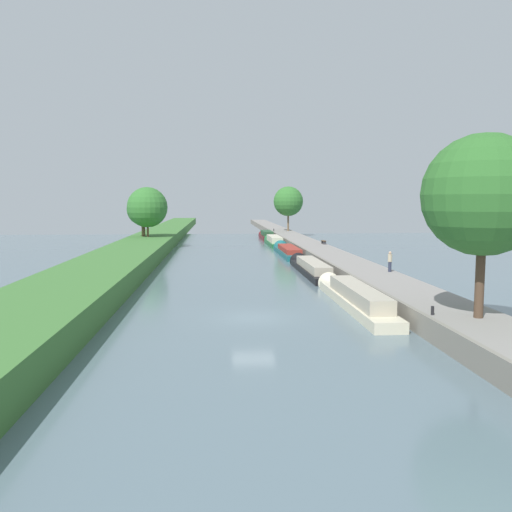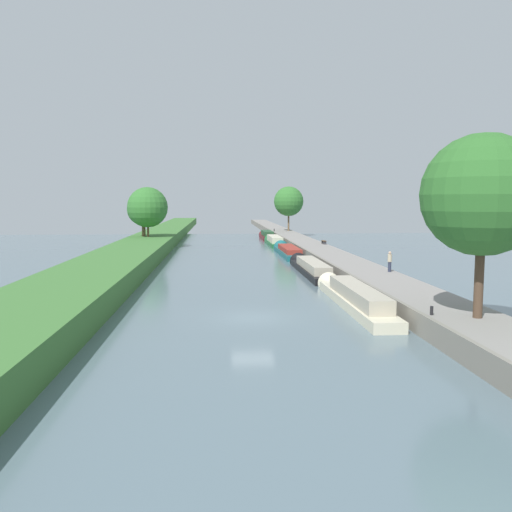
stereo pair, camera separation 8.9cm
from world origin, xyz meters
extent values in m
plane|color=slate|center=(0.00, 0.00, 0.00)|extent=(160.00, 160.00, 0.00)
cube|color=#3D7033|center=(-11.68, 0.00, 0.86)|extent=(6.56, 260.00, 1.73)
cube|color=gray|center=(10.45, 0.00, 0.57)|extent=(4.10, 260.00, 1.14)
cube|color=gray|center=(8.27, 0.00, 0.59)|extent=(0.25, 260.00, 1.19)
cube|color=beige|center=(6.81, 2.60, 0.32)|extent=(1.84, 14.26, 0.63)
cube|color=#B2A893|center=(6.81, 1.88, 1.06)|extent=(1.51, 9.98, 0.86)
cone|color=beige|center=(6.81, 10.28, 0.32)|extent=(1.74, 1.10, 1.74)
cube|color=black|center=(6.78, 18.33, 0.28)|extent=(1.95, 14.25, 0.56)
cube|color=#B2A893|center=(6.78, 17.62, 0.93)|extent=(1.60, 9.97, 0.75)
cone|color=black|center=(6.78, 26.04, 0.28)|extent=(1.85, 1.17, 1.85)
cube|color=#195B60|center=(6.89, 35.27, 0.30)|extent=(2.18, 13.70, 0.60)
cube|color=maroon|center=(6.89, 34.59, 0.89)|extent=(1.79, 9.59, 0.58)
cone|color=#195B60|center=(6.89, 42.78, 0.30)|extent=(2.07, 1.31, 2.07)
cube|color=#1E6033|center=(6.75, 50.86, 0.30)|extent=(1.99, 11.97, 0.59)
cube|color=beige|center=(6.75, 50.26, 1.03)|extent=(1.63, 8.38, 0.88)
cone|color=#1E6033|center=(6.75, 57.44, 0.30)|extent=(1.89, 1.19, 1.89)
cube|color=maroon|center=(6.77, 63.48, 0.37)|extent=(2.03, 10.05, 0.74)
cube|color=#234C2D|center=(6.77, 62.98, 1.14)|extent=(1.66, 7.03, 0.80)
cone|color=maroon|center=(6.77, 69.12, 0.37)|extent=(1.93, 1.22, 1.93)
cylinder|color=#4C3828|center=(10.70, -5.82, 3.33)|extent=(0.45, 0.45, 4.39)
sphere|color=#2D6628|center=(10.70, -5.82, 7.15)|extent=(5.91, 5.91, 5.91)
cylinder|color=brown|center=(11.53, 70.01, 3.18)|extent=(0.33, 0.33, 4.08)
sphere|color=#33702D|center=(11.53, 70.01, 6.77)|extent=(5.64, 5.64, 5.64)
cylinder|color=brown|center=(-12.74, 47.17, 3.04)|extent=(0.54, 0.54, 2.63)
sphere|color=#33702D|center=(-12.74, 47.17, 5.63)|extent=(4.65, 4.65, 4.65)
cylinder|color=brown|center=(-11.95, 45.88, 3.05)|extent=(0.31, 0.31, 2.65)
sphere|color=#33702D|center=(-11.95, 45.88, 5.95)|extent=(5.73, 5.73, 5.73)
cylinder|color=#282D42|center=(11.84, 11.02, 1.55)|extent=(0.26, 0.26, 0.82)
cylinder|color=tan|center=(11.84, 11.02, 2.27)|extent=(0.34, 0.34, 0.62)
sphere|color=tan|center=(11.84, 11.02, 2.69)|extent=(0.22, 0.22, 0.22)
cylinder|color=black|center=(8.70, -5.06, 1.36)|extent=(0.16, 0.16, 0.45)
cylinder|color=black|center=(8.70, 69.38, 1.36)|extent=(0.16, 0.16, 0.45)
cube|color=#333338|center=(12.05, 38.05, 1.34)|extent=(0.40, 0.08, 0.41)
cube|color=#333338|center=(12.05, 39.25, 1.34)|extent=(0.40, 0.08, 0.41)
cube|color=brown|center=(12.05, 38.65, 1.58)|extent=(0.44, 1.50, 0.06)
camera|label=1|loc=(-2.11, -30.50, 6.86)|focal=37.12mm
camera|label=2|loc=(-2.02, -30.51, 6.86)|focal=37.12mm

